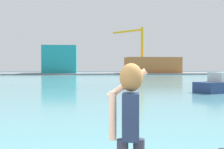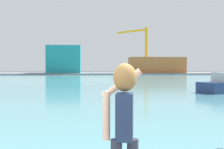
% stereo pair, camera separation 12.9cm
% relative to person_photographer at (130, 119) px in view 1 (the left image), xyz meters
% --- Properties ---
extents(ground_plane, '(220.00, 220.00, 0.00)m').
position_rel_person_photographer_xyz_m(ground_plane, '(-0.83, 49.44, -1.62)').
color(ground_plane, '#334751').
extents(harbor_water, '(140.00, 100.00, 0.02)m').
position_rel_person_photographer_xyz_m(harbor_water, '(-0.83, 51.44, -1.61)').
color(harbor_water, '#599EA8').
rests_on(harbor_water, ground_plane).
extents(far_shore_dock, '(140.00, 20.00, 0.43)m').
position_rel_person_photographer_xyz_m(far_shore_dock, '(-0.83, 91.44, -1.40)').
color(far_shore_dock, gray).
rests_on(far_shore_dock, ground_plane).
extents(person_photographer, '(0.53, 0.56, 1.74)m').
position_rel_person_photographer_xyz_m(person_photographer, '(0.00, 0.00, 0.00)').
color(person_photographer, '#2D3342').
rests_on(person_photographer, quay_promenade).
extents(warehouse_left, '(10.28, 12.15, 8.52)m').
position_rel_person_photographer_xyz_m(warehouse_left, '(-7.42, 89.65, 3.07)').
color(warehouse_left, teal).
rests_on(warehouse_left, far_shore_dock).
extents(warehouse_right, '(17.12, 8.51, 5.02)m').
position_rel_person_photographer_xyz_m(warehouse_right, '(22.04, 87.62, 1.32)').
color(warehouse_right, '#B26633').
rests_on(warehouse_right, far_shore_dock).
extents(port_crane, '(9.09, 10.56, 14.89)m').
position_rel_person_photographer_xyz_m(port_crane, '(17.79, 90.42, 8.23)').
color(port_crane, yellow).
rests_on(port_crane, far_shore_dock).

